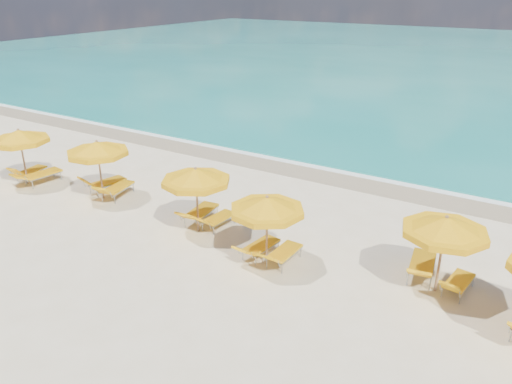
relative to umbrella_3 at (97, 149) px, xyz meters
The scene contains 20 objects.
ground_plane 6.54m from the umbrella_3, ahead, with size 120.00×120.00×0.00m, color beige.
ocean 48.14m from the umbrella_3, 82.58° to the left, with size 120.00×80.00×0.30m, color #157A71.
wet_sand_band 9.64m from the umbrella_3, 48.79° to the left, with size 120.00×2.60×0.01m, color tan.
foam_line 10.24m from the umbrella_3, 51.79° to the left, with size 120.00×1.20×0.03m, color white.
whitecap_near 16.82m from the umbrella_3, 89.27° to the left, with size 14.00×0.36×0.05m, color white.
umbrella_2 3.89m from the umbrella_3, behind, with size 2.52×2.52×2.36m.
umbrella_3 is the anchor object (origin of this frame).
umbrella_4 4.86m from the umbrella_3, ahead, with size 2.53×2.53×2.30m.
umbrella_5 7.92m from the umbrella_3, ahead, with size 2.58×2.58×2.22m.
umbrella_6 12.49m from the umbrella_3, ahead, with size 2.48×2.48×2.27m.
lounger_2_left 4.59m from the umbrella_3, behind, with size 0.78×1.71×0.79m.
lounger_2_right 3.81m from the umbrella_3, behind, with size 0.88×2.06×0.72m.
lounger_3_left 1.89m from the umbrella_3, 125.22° to the left, with size 0.97×1.90×0.88m.
lounger_3_right 1.85m from the umbrella_3, 41.36° to the left, with size 0.98×1.97×0.84m.
lounger_4_left 4.83m from the umbrella_3, ahead, with size 0.84×1.98×0.83m.
lounger_4_right 5.56m from the umbrella_3, ahead, with size 0.70×1.72×0.73m.
lounger_5_left 7.71m from the umbrella_3, ahead, with size 0.77×1.77×0.71m.
lounger_5_right 8.49m from the umbrella_3, ahead, with size 0.63×1.75×0.75m.
lounger_6_left 12.12m from the umbrella_3, ahead, with size 0.93×2.07×0.86m.
lounger_6_right 13.13m from the umbrella_3, ahead, with size 0.73×1.62×0.74m.
Camera 1 is at (8.12, -11.70, 7.73)m, focal length 35.00 mm.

